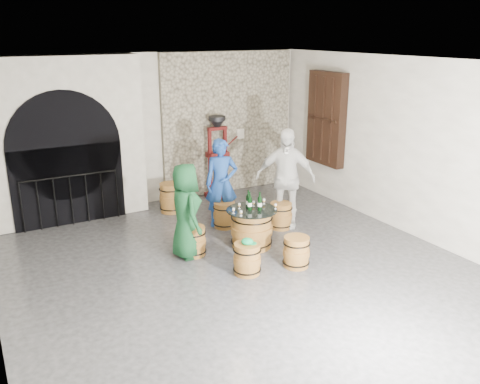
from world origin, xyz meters
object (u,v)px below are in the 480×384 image
person_blue (221,183)px  wine_bottle_center (260,203)px  barrel_stool_right (281,216)px  side_barrel (170,198)px  barrel_table (252,228)px  person_green (186,211)px  corking_press (218,151)px  barrel_stool_near_right (296,252)px  wine_bottle_right (248,201)px  barrel_stool_far (224,215)px  wine_bottle_left (250,203)px  barrel_stool_near_left (247,259)px  barrel_stool_left (193,241)px  person_white (285,178)px

person_blue → wine_bottle_center: size_ratio=5.24×
barrel_stool_right → side_barrel: size_ratio=0.81×
barrel_table → person_green: person_green is taller
person_green → wine_bottle_center: bearing=-99.6°
person_blue → corking_press: size_ratio=0.92×
barrel_stool_near_right → wine_bottle_right: 1.29m
barrel_stool_far → barrel_stool_near_right: bearing=-83.8°
barrel_stool_near_right → wine_bottle_center: size_ratio=1.54×
barrel_stool_near_right → wine_bottle_left: bearing=104.8°
barrel_stool_near_left → corking_press: 3.96m
barrel_stool_right → wine_bottle_right: wine_bottle_right is taller
person_green → corking_press: bearing=-33.5°
barrel_stool_left → barrel_stool_near_left: bearing=-66.5°
barrel_stool_left → corking_press: bearing=55.9°
corking_press → person_green: bearing=-128.5°
side_barrel → barrel_stool_near_left: bearing=-90.0°
person_green → wine_bottle_center: 1.28m
wine_bottle_right → side_barrel: bearing=104.3°
barrel_table → barrel_stool_near_right: 1.06m
barrel_stool_left → barrel_stool_near_left: size_ratio=1.00×
barrel_stool_left → wine_bottle_center: size_ratio=1.54×
wine_bottle_center → side_barrel: bearing=105.9°
barrel_stool_far → barrel_stool_right: 1.08m
barrel_stool_right → corking_press: corking_press is taller
barrel_stool_near_left → side_barrel: bearing=90.0°
barrel_stool_far → barrel_stool_near_right: same height
barrel_stool_near_right → barrel_stool_near_left: same height
barrel_table → barrel_stool_far: size_ratio=1.76×
barrel_stool_near_right → person_green: bearing=138.7°
barrel_table → person_white: bearing=27.8°
barrel_stool_right → wine_bottle_right: size_ratio=1.54×
wine_bottle_left → side_barrel: size_ratio=0.53×
barrel_table → wine_bottle_left: size_ratio=2.71×
person_white → wine_bottle_center: bearing=-106.5°
barrel_stool_right → barrel_table: bearing=-152.2°
barrel_stool_right → person_blue: person_blue is taller
wine_bottle_center → corking_press: 2.93m
barrel_stool_far → side_barrel: size_ratio=0.81×
wine_bottle_center → corking_press: (0.62, 2.86, 0.26)m
barrel_stool_right → barrel_stool_near_right: (-0.70, -1.52, 0.00)m
barrel_stool_near_right → wine_bottle_center: (-0.12, 0.95, 0.57)m
barrel_stool_near_right → wine_bottle_right: bearing=102.0°
barrel_stool_far → barrel_stool_near_left: 2.01m
barrel_stool_near_right → person_green: (-1.38, 1.21, 0.55)m
barrel_stool_near_left → person_blue: bearing=73.8°
person_green → person_blue: 1.52m
side_barrel → person_white: bearing=-47.7°
barrel_stool_near_left → side_barrel: side_barrel is taller
barrel_stool_left → wine_bottle_center: 1.30m
barrel_stool_left → side_barrel: side_barrel is taller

